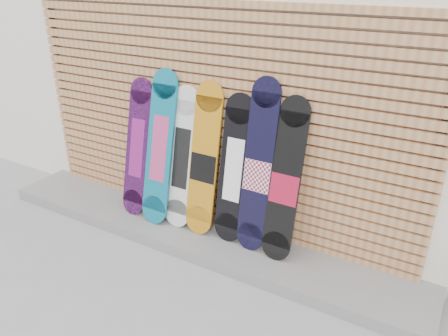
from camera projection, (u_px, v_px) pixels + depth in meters
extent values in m
plane|color=gray|center=(167.00, 282.00, 3.88)|extent=(80.00, 80.00, 0.00)
cube|color=white|center=(354.00, 30.00, 5.63)|extent=(12.00, 5.00, 3.60)
cube|color=slate|center=(195.00, 234.00, 4.45)|extent=(4.60, 0.70, 0.12)
cube|color=#B57A4B|center=(210.00, 215.00, 4.65)|extent=(4.20, 0.05, 0.08)
cube|color=#B57A4B|center=(210.00, 207.00, 4.61)|extent=(4.20, 0.05, 0.08)
cube|color=#B57A4B|center=(210.00, 199.00, 4.56)|extent=(4.20, 0.05, 0.07)
cube|color=#B57A4B|center=(210.00, 191.00, 4.52)|extent=(4.20, 0.05, 0.07)
cube|color=#B57A4B|center=(210.00, 183.00, 4.48)|extent=(4.20, 0.05, 0.07)
cube|color=#B57A4B|center=(209.00, 174.00, 4.44)|extent=(4.20, 0.05, 0.07)
cube|color=#B57A4B|center=(209.00, 165.00, 4.40)|extent=(4.20, 0.05, 0.07)
cube|color=#B57A4B|center=(209.00, 157.00, 4.36)|extent=(4.20, 0.05, 0.07)
cube|color=#B57A4B|center=(209.00, 148.00, 4.32)|extent=(4.20, 0.05, 0.07)
cube|color=#B57A4B|center=(209.00, 139.00, 4.28)|extent=(4.20, 0.05, 0.08)
cube|color=#B57A4B|center=(209.00, 129.00, 4.24)|extent=(4.20, 0.05, 0.08)
cube|color=#B57A4B|center=(209.00, 120.00, 4.20)|extent=(4.20, 0.05, 0.08)
cube|color=#B57A4B|center=(208.00, 110.00, 4.16)|extent=(4.20, 0.05, 0.08)
cube|color=#B57A4B|center=(208.00, 100.00, 4.11)|extent=(4.20, 0.05, 0.08)
cube|color=#B57A4B|center=(208.00, 90.00, 4.07)|extent=(4.20, 0.05, 0.08)
cube|color=#B57A4B|center=(208.00, 80.00, 4.03)|extent=(4.20, 0.05, 0.08)
cube|color=#B57A4B|center=(208.00, 69.00, 3.99)|extent=(4.20, 0.05, 0.08)
cube|color=#B57A4B|center=(208.00, 59.00, 3.95)|extent=(4.20, 0.05, 0.08)
cube|color=#B57A4B|center=(207.00, 48.00, 3.91)|extent=(4.20, 0.05, 0.08)
cube|color=#B57A4B|center=(207.00, 36.00, 3.87)|extent=(4.20, 0.05, 0.08)
cube|color=#B57A4B|center=(207.00, 25.00, 3.83)|extent=(4.20, 0.05, 0.08)
cube|color=#B57A4B|center=(207.00, 13.00, 3.79)|extent=(4.20, 0.05, 0.08)
cube|color=black|center=(65.00, 99.00, 5.17)|extent=(0.06, 0.04, 2.23)
cube|color=black|center=(434.00, 172.00, 3.33)|extent=(0.06, 0.04, 2.23)
cube|color=#B57A4B|center=(207.00, 2.00, 3.75)|extent=(4.26, 0.07, 0.06)
cube|color=black|center=(137.00, 148.00, 4.54)|extent=(0.27, 0.30, 1.16)
cylinder|color=black|center=(133.00, 202.00, 4.67)|extent=(0.27, 0.09, 0.27)
cylinder|color=black|center=(142.00, 91.00, 4.40)|extent=(0.27, 0.09, 0.27)
cube|color=#871B71|center=(137.00, 148.00, 4.54)|extent=(0.17, 0.17, 0.60)
cube|color=#0E6B88|center=(160.00, 149.00, 4.36)|extent=(0.30, 0.33, 1.26)
cylinder|color=#0E6B88|center=(154.00, 210.00, 4.50)|extent=(0.30, 0.09, 0.30)
cylinder|color=#0E6B88|center=(165.00, 84.00, 4.21)|extent=(0.30, 0.09, 0.30)
cube|color=#CD4885|center=(160.00, 149.00, 4.36)|extent=(0.19, 0.18, 0.65)
cube|color=silver|center=(182.00, 158.00, 4.30)|extent=(0.29, 0.26, 1.12)
cylinder|color=silver|center=(177.00, 213.00, 4.44)|extent=(0.29, 0.08, 0.29)
cylinder|color=silver|center=(187.00, 100.00, 4.16)|extent=(0.29, 0.08, 0.29)
cube|color=black|center=(182.00, 158.00, 4.30)|extent=(0.18, 0.15, 0.60)
cube|color=#C17A14|center=(204.00, 160.00, 4.17)|extent=(0.29, 0.27, 1.20)
cylinder|color=#C17A14|center=(199.00, 220.00, 4.32)|extent=(0.29, 0.08, 0.29)
cylinder|color=#C17A14|center=(210.00, 97.00, 4.01)|extent=(0.29, 0.08, 0.29)
cube|color=black|center=(203.00, 168.00, 4.19)|extent=(0.28, 0.08, 0.27)
cube|color=black|center=(234.00, 170.00, 4.05)|extent=(0.29, 0.23, 1.13)
cylinder|color=black|center=(228.00, 227.00, 4.21)|extent=(0.29, 0.07, 0.29)
cylinder|color=black|center=(240.00, 109.00, 3.90)|extent=(0.29, 0.07, 0.29)
cube|color=white|center=(234.00, 170.00, 4.05)|extent=(0.18, 0.14, 0.60)
cube|color=black|center=(258.00, 167.00, 3.89)|extent=(0.27, 0.26, 1.32)
cylinder|color=black|center=(250.00, 236.00, 4.08)|extent=(0.27, 0.07, 0.27)
cylinder|color=black|center=(267.00, 92.00, 3.71)|extent=(0.27, 0.07, 0.27)
cube|color=white|center=(257.00, 176.00, 3.92)|extent=(0.26, 0.08, 0.29)
cube|color=black|center=(285.00, 181.00, 3.79)|extent=(0.27, 0.27, 1.20)
cylinder|color=black|center=(276.00, 246.00, 3.94)|extent=(0.27, 0.08, 0.27)
cylinder|color=black|center=(295.00, 111.00, 3.63)|extent=(0.27, 0.08, 0.27)
cube|color=maroon|center=(284.00, 189.00, 3.81)|extent=(0.26, 0.08, 0.27)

